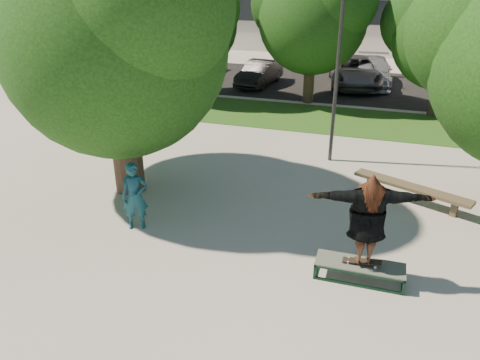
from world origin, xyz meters
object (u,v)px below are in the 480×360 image
(car_silver_a, at_px, (197,64))
(car_dark, at_px, (259,73))
(lamppost, at_px, (338,65))
(tree_left, at_px, (113,30))
(bystander, at_px, (135,196))
(car_silver_b, at_px, (372,72))
(bench, at_px, (411,188))
(grind_box, at_px, (359,271))
(car_grey, at_px, (355,71))

(car_silver_a, distance_m, car_dark, 4.49)
(lamppost, relative_size, car_dark, 1.57)
(tree_left, xyz_separation_m, bystander, (1.34, -1.96, -3.57))
(tree_left, distance_m, car_silver_a, 16.03)
(tree_left, bearing_deg, car_silver_b, 68.92)
(lamppost, height_order, car_dark, lamppost)
(bystander, bearing_deg, bench, 2.79)
(bystander, xyz_separation_m, car_silver_a, (-5.40, 17.00, -0.22))
(lamppost, distance_m, bench, 4.41)
(car_silver_a, distance_m, car_silver_b, 10.00)
(tree_left, bearing_deg, grind_box, -19.98)
(lamppost, relative_size, car_silver_b, 1.24)
(car_silver_a, bearing_deg, car_dark, -8.56)
(bench, xyz_separation_m, car_silver_b, (-1.85, 13.90, 0.30))
(bystander, xyz_separation_m, bench, (6.45, 3.47, -0.44))
(bench, bearing_deg, lamppost, 159.72)
(grind_box, bearing_deg, car_dark, 112.41)
(car_silver_a, relative_size, car_silver_b, 0.76)
(lamppost, relative_size, car_silver_a, 1.63)
(car_silver_a, xyz_separation_m, car_dark, (4.23, -1.53, 0.00))
(bystander, xyz_separation_m, car_silver_b, (4.59, 17.37, -0.14))
(bystander, bearing_deg, car_dark, 68.82)
(bystander, bearing_deg, car_grey, 52.14)
(lamppost, xyz_separation_m, grind_box, (1.46, -6.36, -2.96))
(lamppost, distance_m, car_dark, 11.17)
(car_grey, relative_size, car_silver_b, 1.11)
(bystander, xyz_separation_m, car_grey, (3.71, 16.95, -0.10))
(grind_box, bearing_deg, bystander, 174.79)
(car_silver_b, bearing_deg, grind_box, -90.36)
(bench, relative_size, car_silver_a, 0.83)
(bystander, bearing_deg, tree_left, 98.90)
(bystander, relative_size, car_silver_a, 0.46)
(bystander, distance_m, car_silver_b, 17.97)
(car_dark, height_order, car_silver_b, car_silver_b)
(tree_left, bearing_deg, bench, 10.96)
(car_silver_a, bearing_deg, car_grey, 10.97)
(lamppost, relative_size, grind_box, 3.39)
(car_silver_a, bearing_deg, lamppost, -38.68)
(grind_box, height_order, bench, bench)
(bystander, distance_m, bench, 7.34)
(bench, height_order, car_grey, car_grey)
(lamppost, bearing_deg, bench, -43.78)
(bystander, xyz_separation_m, car_dark, (-1.17, 15.48, -0.21))
(bench, bearing_deg, car_silver_b, 121.11)
(bystander, relative_size, car_grey, 0.31)
(lamppost, xyz_separation_m, bystander, (-3.95, -5.87, -2.30))
(lamppost, bearing_deg, car_dark, 118.06)
(bench, relative_size, car_dark, 0.80)
(car_dark, bearing_deg, grind_box, -61.01)
(bystander, height_order, car_silver_a, bystander)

